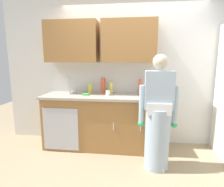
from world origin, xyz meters
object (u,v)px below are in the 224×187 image
at_px(bottle_soap, 111,88).
at_px(person_at_sink, 158,122).
at_px(sponge, 86,94).
at_px(sink, 69,95).
at_px(bottle_water_short, 140,87).
at_px(bottle_water_tall, 148,87).
at_px(cup_by_sink, 108,93).
at_px(bottle_dish_liquid, 103,86).
at_px(bottle_cleaner_spray, 90,89).
at_px(knife_on_counter, 135,98).

bearing_deg(bottle_soap, person_at_sink, -44.01).
bearing_deg(sponge, sink, 170.77).
xyz_separation_m(bottle_soap, sponge, (-0.41, -0.19, -0.09)).
bearing_deg(bottle_water_short, sponge, -167.00).
distance_m(bottle_water_tall, cup_by_sink, 0.71).
height_order(person_at_sink, bottle_water_short, person_at_sink).
bearing_deg(bottle_water_tall, bottle_soap, -178.99).
relative_size(bottle_water_tall, bottle_water_short, 0.95).
relative_size(sink, sponge, 4.55).
bearing_deg(bottle_dish_liquid, sponge, -134.78).
bearing_deg(sink, bottle_water_tall, 6.32).
bearing_deg(cup_by_sink, bottle_cleaner_spray, 149.93).
relative_size(person_at_sink, bottle_water_tall, 6.34).
height_order(bottle_cleaner_spray, bottle_soap, bottle_soap).
distance_m(sink, sponge, 0.32).
height_order(sink, cup_by_sink, sink).
bearing_deg(bottle_soap, knife_on_counter, -37.17).
bearing_deg(bottle_dish_liquid, bottle_cleaner_spray, -173.39).
bearing_deg(bottle_cleaner_spray, sponge, -95.28).
bearing_deg(bottle_soap, sink, -168.99).
xyz_separation_m(bottle_dish_liquid, sponge, (-0.26, -0.26, -0.12)).
xyz_separation_m(bottle_water_tall, cup_by_sink, (-0.68, -0.18, -0.09)).
xyz_separation_m(bottle_dish_liquid, bottle_cleaner_spray, (-0.23, -0.03, -0.06)).
bearing_deg(bottle_soap, bottle_cleaner_spray, 174.35).
relative_size(bottle_dish_liquid, cup_by_sink, 3.26).
relative_size(person_at_sink, bottle_water_short, 6.01).
height_order(bottle_dish_liquid, bottle_soap, bottle_dish_liquid).
relative_size(bottle_water_short, cup_by_sink, 3.20).
xyz_separation_m(bottle_water_short, bottle_soap, (-0.52, -0.02, -0.03)).
xyz_separation_m(person_at_sink, knife_on_counter, (-0.32, 0.40, 0.25)).
relative_size(sink, person_at_sink, 0.31).
height_order(bottle_water_short, sponge, bottle_water_short).
bearing_deg(bottle_soap, bottle_water_short, 2.50).
relative_size(bottle_cleaner_spray, bottle_soap, 0.79).
distance_m(bottle_water_short, bottle_soap, 0.52).
distance_m(bottle_soap, cup_by_sink, 0.18).
bearing_deg(bottle_cleaner_spray, bottle_soap, -5.65).
distance_m(bottle_water_short, cup_by_sink, 0.59).
distance_m(person_at_sink, sponge, 1.31).
distance_m(bottle_dish_liquid, knife_on_counter, 0.72).
distance_m(sink, knife_on_counter, 1.17).
height_order(bottle_dish_liquid, sponge, bottle_dish_liquid).
bearing_deg(person_at_sink, bottle_cleaner_spray, 146.19).
xyz_separation_m(bottle_water_tall, bottle_soap, (-0.65, -0.01, -0.03)).
bearing_deg(bottle_cleaner_spray, bottle_water_tall, -1.49).
bearing_deg(sponge, cup_by_sink, 3.41).
bearing_deg(bottle_water_short, sink, -172.50).
relative_size(sink, bottle_water_short, 1.86).
bearing_deg(bottle_soap, cup_by_sink, -100.55).
xyz_separation_m(bottle_water_short, cup_by_sink, (-0.55, -0.19, -0.09)).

